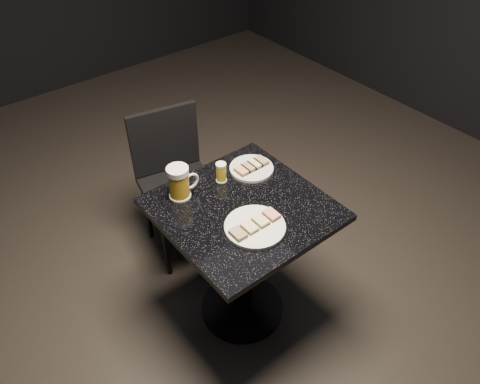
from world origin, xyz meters
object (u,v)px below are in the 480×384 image
Objects in this scene: table at (243,244)px; chair at (175,176)px; beer_tumbler at (221,172)px; plate_small at (251,168)px; plate_large at (255,227)px; beer_mug at (179,182)px.

table is 0.87× the size of chair.
table is 0.65m from chair.
chair is (0.00, 0.45, -0.30)m from beer_tumbler.
plate_small reaches higher than table.
chair is (-0.16, 0.47, -0.26)m from plate_small.
plate_large and plate_small have the same top height.
chair is at bearing 108.95° from plate_small.
plate_small is at bearing -8.33° from beer_tumbler.
plate_large is at bearing -103.14° from beer_tumbler.
chair reaches higher than plate_large.
table is 4.75× the size of beer_mug.
beer_tumbler reaches higher than plate_small.
plate_small is at bearing -71.05° from chair.
chair is (0.08, 0.79, -0.26)m from plate_large.
plate_small is at bearing 42.18° from table.
plate_large is at bearing -70.38° from beer_mug.
plate_small is (0.24, 0.31, 0.00)m from plate_large.
beer_mug is 0.21m from beer_tumbler.
plate_small is 0.17m from beer_tumbler.
table is 0.43m from beer_mug.
chair is (0.04, 0.65, -0.01)m from table.
plate_small is 2.15× the size of beer_tumbler.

